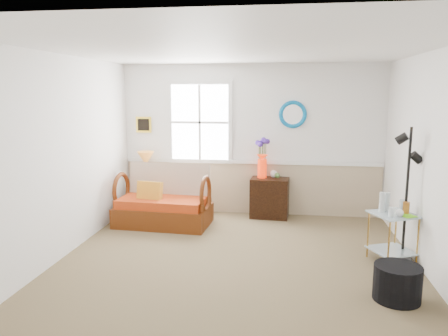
# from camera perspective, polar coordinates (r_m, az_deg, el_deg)

# --- Properties ---
(floor) EXTENTS (4.50, 5.00, 0.01)m
(floor) POSITION_cam_1_polar(r_m,az_deg,el_deg) (5.49, 1.38, -12.86)
(floor) COLOR brown
(floor) RESTS_ON ground
(ceiling) EXTENTS (4.50, 5.00, 0.01)m
(ceiling) POSITION_cam_1_polar(r_m,az_deg,el_deg) (5.08, 1.50, 15.26)
(ceiling) COLOR white
(ceiling) RESTS_ON walls
(walls) EXTENTS (4.51, 5.01, 2.60)m
(walls) POSITION_cam_1_polar(r_m,az_deg,el_deg) (5.13, 1.44, 0.65)
(walls) COLOR white
(walls) RESTS_ON floor
(wainscot) EXTENTS (4.46, 0.02, 0.90)m
(wainscot) POSITION_cam_1_polar(r_m,az_deg,el_deg) (7.72, 3.50, -2.64)
(wainscot) COLOR tan
(wainscot) RESTS_ON walls
(chair_rail) EXTENTS (4.46, 0.04, 0.06)m
(chair_rail) POSITION_cam_1_polar(r_m,az_deg,el_deg) (7.62, 3.53, 0.79)
(chair_rail) COLOR white
(chair_rail) RESTS_ON walls
(window) EXTENTS (1.14, 0.06, 1.44)m
(window) POSITION_cam_1_polar(r_m,az_deg,el_deg) (7.66, -3.17, 5.97)
(window) COLOR white
(window) RESTS_ON walls
(picture) EXTENTS (0.28, 0.03, 0.28)m
(picture) POSITION_cam_1_polar(r_m,az_deg,el_deg) (7.93, -10.44, 5.59)
(picture) COLOR gold
(picture) RESTS_ON walls
(mirror) EXTENTS (0.47, 0.07, 0.47)m
(mirror) POSITION_cam_1_polar(r_m,az_deg,el_deg) (7.52, 8.97, 6.93)
(mirror) COLOR #0094CB
(mirror) RESTS_ON walls
(loveseat) EXTENTS (1.53, 0.93, 0.96)m
(loveseat) POSITION_cam_1_polar(r_m,az_deg,el_deg) (7.09, -7.96, -3.59)
(loveseat) COLOR #53250A
(loveseat) RESTS_ON floor
(throw_pillow) EXTENTS (0.42, 0.18, 0.41)m
(throw_pillow) POSITION_cam_1_polar(r_m,az_deg,el_deg) (7.04, -9.70, -3.42)
(throw_pillow) COLOR #D86204
(throw_pillow) RESTS_ON loveseat
(lamp_stand) EXTENTS (0.41, 0.41, 0.55)m
(lamp_stand) POSITION_cam_1_polar(r_m,az_deg,el_deg) (7.92, -10.15, -3.76)
(lamp_stand) COLOR black
(lamp_stand) RESTS_ON floor
(table_lamp) EXTENTS (0.42, 0.42, 0.54)m
(table_lamp) POSITION_cam_1_polar(r_m,az_deg,el_deg) (7.82, -10.16, 0.16)
(table_lamp) COLOR orange
(table_lamp) RESTS_ON lamp_stand
(potted_plant) EXTENTS (0.38, 0.40, 0.26)m
(potted_plant) POSITION_cam_1_polar(r_m,az_deg,el_deg) (7.81, -9.31, -0.88)
(potted_plant) COLOR #476F31
(potted_plant) RESTS_ON lamp_stand
(cabinet) EXTENTS (0.67, 0.46, 0.68)m
(cabinet) POSITION_cam_1_polar(r_m,az_deg,el_deg) (7.51, 5.98, -3.89)
(cabinet) COLOR black
(cabinet) RESTS_ON floor
(flower_vase) EXTENTS (0.23, 0.23, 0.67)m
(flower_vase) POSITION_cam_1_polar(r_m,az_deg,el_deg) (7.43, 5.02, 1.27)
(flower_vase) COLOR red
(flower_vase) RESTS_ON cabinet
(side_table) EXTENTS (0.65, 0.65, 0.63)m
(side_table) POSITION_cam_1_polar(r_m,az_deg,el_deg) (5.96, 21.13, -8.47)
(side_table) COLOR #BD8E3D
(side_table) RESTS_ON floor
(tabletop_items) EXTENTS (0.57, 0.57, 0.26)m
(tabletop_items) POSITION_cam_1_polar(r_m,az_deg,el_deg) (5.87, 21.59, -4.32)
(tabletop_items) COLOR silver
(tabletop_items) RESTS_ON side_table
(floor_lamp) EXTENTS (0.31, 0.31, 1.71)m
(floor_lamp) POSITION_cam_1_polar(r_m,az_deg,el_deg) (5.92, 22.74, -3.29)
(floor_lamp) COLOR black
(floor_lamp) RESTS_ON floor
(ottoman) EXTENTS (0.49, 0.49, 0.37)m
(ottoman) POSITION_cam_1_polar(r_m,az_deg,el_deg) (4.98, 21.70, -13.76)
(ottoman) COLOR black
(ottoman) RESTS_ON floor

